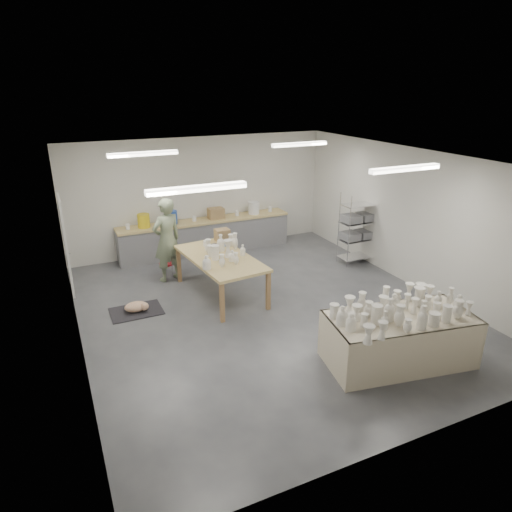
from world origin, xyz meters
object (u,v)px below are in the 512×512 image
work_table (221,255)px  potter (167,240)px  red_stool (166,265)px  drying_table (398,336)px

work_table → potter: size_ratio=1.26×
potter → red_stool: bearing=-107.7°
drying_table → potter: (-2.50, 4.81, 0.50)m
drying_table → red_stool: 5.67m
drying_table → work_table: bearing=124.5°
drying_table → red_stool: drying_table is taller
potter → drying_table: bearing=99.8°
work_table → red_stool: (-0.85, 1.43, -0.61)m
drying_table → work_table: 4.03m
potter → red_stool: size_ratio=4.65×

